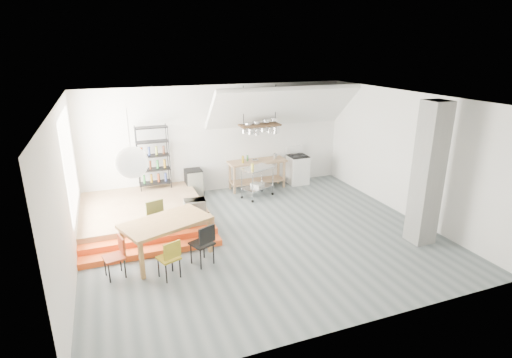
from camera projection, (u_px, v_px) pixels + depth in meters
name	position (u px, v px, depth m)	size (l,w,h in m)	color
floor	(262.00, 236.00, 9.41)	(8.00, 8.00, 0.00)	slate
wall_back	(219.00, 139.00, 12.00)	(8.00, 0.04, 3.20)	silver
wall_left	(66.00, 194.00, 7.55)	(0.04, 7.00, 3.20)	silver
wall_right	(406.00, 155.00, 10.26)	(0.04, 7.00, 3.20)	silver
ceiling	(262.00, 99.00, 8.40)	(8.00, 7.00, 0.02)	white
slope_ceiling	(282.00, 107.00, 11.78)	(4.40, 1.80, 0.15)	white
window_pane	(70.00, 163.00, 8.82)	(0.02, 2.50, 2.20)	white
platform	(143.00, 212.00, 10.27)	(3.00, 3.00, 0.40)	#8E6447
step_lower	(153.00, 251.00, 8.58)	(3.00, 0.35, 0.13)	#F1571C
step_upper	(151.00, 241.00, 8.87)	(3.00, 0.35, 0.27)	#F1571C
concrete_column	(428.00, 174.00, 8.69)	(0.50, 0.50, 3.20)	gray
kitchen_counter	(257.00, 169.00, 12.37)	(1.80, 0.60, 0.91)	#8E6447
stove	(297.00, 169.00, 12.90)	(0.60, 0.60, 1.18)	white
pot_rack	(261.00, 128.00, 11.76)	(1.20, 0.50, 1.43)	#3A2417
wire_shelving	(153.00, 156.00, 11.15)	(0.88, 0.38, 1.80)	black
microwave_shelf	(195.00, 211.00, 9.43)	(0.60, 0.40, 0.16)	#8E6447
paper_lantern	(132.00, 162.00, 7.40)	(0.60, 0.60, 0.60)	white
dining_table	(166.00, 225.00, 8.24)	(1.99, 1.55, 0.83)	olive
chair_mustard	(170.00, 256.00, 7.53)	(0.48, 0.48, 0.81)	#A9921D
chair_black	(204.00, 241.00, 8.00)	(0.53, 0.53, 0.89)	black
chair_olive	(158.00, 218.00, 9.00)	(0.54, 0.54, 0.95)	brown
chair_red	(117.00, 253.00, 7.63)	(0.45, 0.45, 0.81)	#AC3918
rolling_cart	(257.00, 178.00, 11.68)	(1.04, 0.84, 0.91)	silver
mini_fridge	(194.00, 183.00, 11.81)	(0.48, 0.48, 0.82)	black
microwave	(195.00, 205.00, 9.38)	(0.49, 0.33, 0.27)	beige
bowl	(255.00, 160.00, 12.20)	(0.21, 0.21, 0.05)	silver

